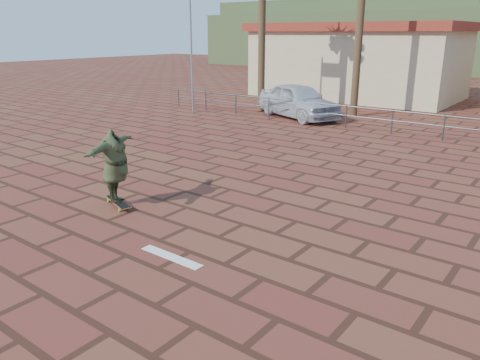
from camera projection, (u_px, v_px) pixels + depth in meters
name	position (u px, v px, depth m)	size (l,w,h in m)	color
ground	(188.00, 227.00, 9.94)	(120.00, 120.00, 0.00)	brown
paint_stripe	(171.00, 257.00, 8.62)	(1.40, 0.22, 0.01)	white
guardrail	(393.00, 117.00, 18.84)	(24.06, 0.06, 1.00)	#47494F
flagpole	(192.00, 17.00, 22.58)	(1.30, 0.10, 8.00)	gray
building_west	(358.00, 60.00, 29.41)	(12.60, 7.60, 4.50)	beige
hill_back	(351.00, 32.00, 63.92)	(35.00, 14.00, 8.00)	#384C28
longboard	(118.00, 202.00, 11.15)	(1.15, 0.60, 0.11)	olive
skateboarder	(115.00, 166.00, 10.88)	(2.15, 0.58, 1.75)	#373E21
car_silver	(298.00, 101.00, 22.42)	(1.93, 4.81, 1.64)	silver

